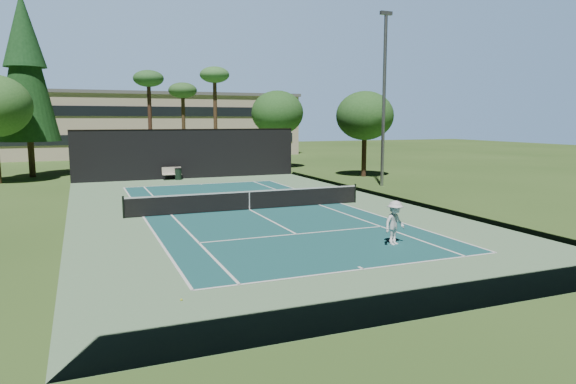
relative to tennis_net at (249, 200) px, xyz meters
name	(u,v)px	position (x,y,z in m)	size (l,w,h in m)	color
ground	(249,210)	(0.00, 0.00, -0.56)	(160.00, 160.00, 0.00)	#34551F
apron_slab	(249,210)	(0.00, 0.00, -0.55)	(18.00, 32.00, 0.01)	#658E63
court_surface	(249,210)	(0.00, 0.00, -0.55)	(10.97, 23.77, 0.01)	#1A5253
court_lines	(249,210)	(0.00, 0.00, -0.54)	(11.07, 23.87, 0.01)	white
tennis_net	(249,200)	(0.00, 0.00, 0.00)	(12.90, 0.10, 1.10)	black
fence	(249,172)	(0.00, 0.06, 1.45)	(18.04, 32.05, 4.03)	black
player	(395,223)	(2.80, -9.42, 0.29)	(1.10, 0.63, 1.70)	silver
tennis_ball_a	(181,300)	(-5.92, -12.57, -0.52)	(0.07, 0.07, 0.07)	gold
tennis_ball_b	(167,210)	(-4.11, 1.58, -0.53)	(0.06, 0.06, 0.06)	#D5EC35
tennis_ball_c	(282,195)	(3.52, 4.28, -0.53)	(0.06, 0.06, 0.06)	#EAF637
tennis_ball_d	(190,196)	(-2.04, 5.78, -0.52)	(0.07, 0.07, 0.07)	#C2E433
park_bench	(172,173)	(-1.51, 15.54, -0.01)	(1.50, 0.45, 1.02)	beige
trash_bin	(178,174)	(-1.04, 15.32, -0.08)	(0.56, 0.56, 0.95)	black
pine_tree	(25,60)	(-12.00, 22.00, 9.00)	(4.80, 4.80, 15.00)	#41301C
palm_a	(149,82)	(-2.00, 24.00, 7.63)	(2.80, 2.80, 9.32)	#43291D
palm_b	(183,93)	(1.50, 26.00, 6.80)	(2.80, 2.80, 8.42)	#48341F
palm_c	(215,79)	(4.00, 23.00, 8.05)	(2.80, 2.80, 9.77)	#4D3421
decid_tree_a	(277,113)	(10.00, 22.00, 4.86)	(5.12, 5.12, 7.62)	#4E3421
decid_tree_b	(365,116)	(14.00, 12.00, 4.52)	(4.80, 4.80, 7.14)	#40291B
campus_building	(144,124)	(0.00, 45.98, 3.65)	(40.50, 12.50, 8.30)	#BDAB93
light_pole	(384,96)	(12.00, 6.00, 5.90)	(0.90, 0.25, 12.22)	gray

